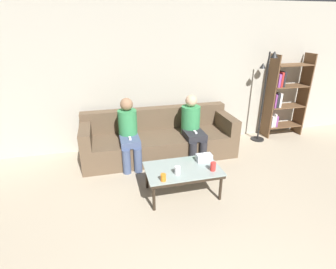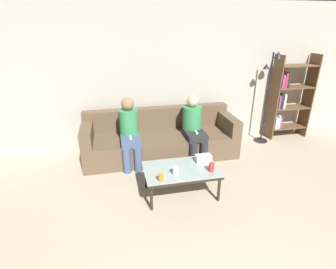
# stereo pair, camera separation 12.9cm
# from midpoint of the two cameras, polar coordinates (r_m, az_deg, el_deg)

# --- Properties ---
(wall_back) EXTENTS (12.00, 0.06, 2.60)m
(wall_back) POSITION_cam_midpoint_polar(r_m,az_deg,el_deg) (4.89, -4.23, 12.22)
(wall_back) COLOR #B7B2A3
(wall_back) RESTS_ON ground_plane
(couch) EXTENTS (2.65, 0.88, 0.80)m
(couch) POSITION_cam_midpoint_polar(r_m,az_deg,el_deg) (4.70, -2.76, -1.05)
(couch) COLOR brown
(couch) RESTS_ON ground_plane
(coffee_table) EXTENTS (1.01, 0.62, 0.41)m
(coffee_table) POSITION_cam_midpoint_polar(r_m,az_deg,el_deg) (3.59, 2.17, -7.90)
(coffee_table) COLOR #8C9E99
(coffee_table) RESTS_ON ground_plane
(cup_near_left) EXTENTS (0.07, 0.07, 0.12)m
(cup_near_left) POSITION_cam_midpoint_polar(r_m,az_deg,el_deg) (3.52, 8.73, -6.90)
(cup_near_left) COLOR red
(cup_near_left) RESTS_ON coffee_table
(cup_near_right) EXTENTS (0.07, 0.07, 0.09)m
(cup_near_right) POSITION_cam_midpoint_polar(r_m,az_deg,el_deg) (3.28, -2.17, -9.34)
(cup_near_right) COLOR orange
(cup_near_right) RESTS_ON coffee_table
(cup_far_center) EXTENTS (0.08, 0.08, 0.11)m
(cup_far_center) POSITION_cam_midpoint_polar(r_m,az_deg,el_deg) (3.41, 0.99, -7.82)
(cup_far_center) COLOR silver
(cup_far_center) RESTS_ON coffee_table
(tissue_box) EXTENTS (0.22, 0.12, 0.13)m
(tissue_box) POSITION_cam_midpoint_polar(r_m,az_deg,el_deg) (3.75, 6.88, -5.01)
(tissue_box) COLOR silver
(tissue_box) RESTS_ON coffee_table
(bookshelf) EXTENTS (0.81, 0.32, 1.68)m
(bookshelf) POSITION_cam_midpoint_polar(r_m,az_deg,el_deg) (5.86, 23.08, 7.49)
(bookshelf) COLOR brown
(bookshelf) RESTS_ON ground_plane
(standing_lamp) EXTENTS (0.31, 0.26, 1.75)m
(standing_lamp) POSITION_cam_midpoint_polar(r_m,az_deg,el_deg) (5.39, 19.77, 9.51)
(standing_lamp) COLOR black
(standing_lamp) RESTS_ON ground_plane
(seated_person_left_end) EXTENTS (0.31, 0.63, 1.12)m
(seated_person_left_end) POSITION_cam_midpoint_polar(r_m,az_deg,el_deg) (4.33, -9.39, 0.73)
(seated_person_left_end) COLOR #47567A
(seated_person_left_end) RESTS_ON ground_plane
(seated_person_mid_left) EXTENTS (0.33, 0.65, 1.10)m
(seated_person_mid_left) POSITION_cam_midpoint_polar(r_m,az_deg,el_deg) (4.54, 4.51, 1.96)
(seated_person_mid_left) COLOR #28282D
(seated_person_mid_left) RESTS_ON ground_plane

